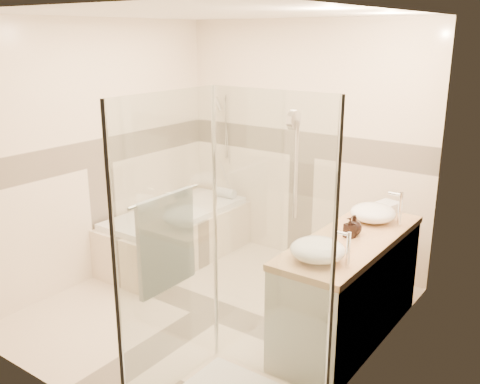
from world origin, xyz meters
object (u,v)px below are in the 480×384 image
Objects in this scene: vessel_sink_near at (373,213)px; amenity_bottle_b at (354,225)px; shower_enclosure at (221,339)px; vanity at (349,288)px; bathtub at (177,232)px; vessel_sink_far at (318,250)px; amenity_bottle_a at (350,228)px.

vessel_sink_near is 0.37m from amenity_bottle_b.
vanity is at bearing 77.03° from shower_enclosure.
bathtub is at bearing 138.90° from shower_enclosure.
shower_enclosure is at bearing -99.03° from vessel_sink_near.
amenity_bottle_b is (0.00, -0.37, 0.00)m from vessel_sink_near.
vanity is 0.51m from amenity_bottle_b.
bathtub is at bearing 157.53° from vessel_sink_far.
amenity_bottle_a is (0.00, 0.52, 0.00)m from vessel_sink_far.
bathtub is 1.05× the size of vanity.
shower_enclosure is 12.64× the size of amenity_bottle_a.
shower_enclosure is at bearing -102.20° from amenity_bottle_a.
vessel_sink_near reaches higher than vanity.
shower_enclosure is 5.32× the size of vessel_sink_far.
bathtub is 2.18m from vanity.
vessel_sink_far is 2.44× the size of amenity_bottle_b.
shower_enclosure reaches higher than vessel_sink_near.
bathtub is 2.25m from amenity_bottle_a.
vanity is 4.33× the size of vessel_sink_near.
vanity is at bearing 87.84° from vessel_sink_far.
vessel_sink_near is (2.13, 0.10, 0.62)m from bathtub.
shower_enclosure reaches higher than amenity_bottle_b.
amenity_bottle_a is at bearing -90.00° from amenity_bottle_b.
amenity_bottle_b is (0.00, 0.08, -0.00)m from amenity_bottle_a.
vessel_sink_far reaches higher than bathtub.
vanity is 10.32× the size of amenity_bottle_b.
vessel_sink_far is (-0.02, -0.53, 0.50)m from vanity.
shower_enclosure is (1.86, -1.62, 0.20)m from bathtub.
vanity is at bearing -9.25° from bathtub.
shower_enclosure reaches higher than vessel_sink_far.
vessel_sink_near is at bearing 92.57° from vanity.
shower_enclosure is 1.79m from vessel_sink_near.
vessel_sink_far is at bearing -90.00° from amenity_bottle_b.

